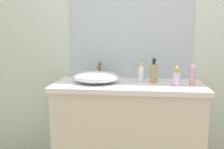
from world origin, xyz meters
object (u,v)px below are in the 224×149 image
(soap_dispenser, at_px, (176,77))
(perfume_bottle, at_px, (141,73))
(lotion_bottle, at_px, (193,75))
(sink_basin, at_px, (96,77))
(spray_can, at_px, (154,72))

(soap_dispenser, relative_size, perfume_bottle, 1.01)
(soap_dispenser, xyz_separation_m, lotion_bottle, (0.14, 0.04, 0.02))
(soap_dispenser, bearing_deg, sink_basin, 177.13)
(soap_dispenser, bearing_deg, spray_can, 151.04)
(soap_dispenser, distance_m, lotion_bottle, 0.15)
(lotion_bottle, bearing_deg, perfume_bottle, 166.86)
(soap_dispenser, distance_m, spray_can, 0.21)
(lotion_bottle, height_order, spray_can, spray_can)
(lotion_bottle, bearing_deg, sink_basin, -179.94)
(sink_basin, bearing_deg, perfume_bottle, 14.48)
(sink_basin, distance_m, lotion_bottle, 0.84)
(spray_can, bearing_deg, soap_dispenser, -28.96)
(sink_basin, distance_m, spray_can, 0.52)
(soap_dispenser, relative_size, lotion_bottle, 0.95)
(spray_can, bearing_deg, perfume_bottle, 162.48)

